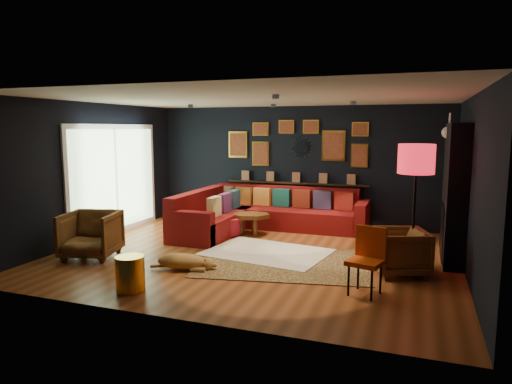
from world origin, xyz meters
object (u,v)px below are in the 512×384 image
(coffee_table, at_px, (251,218))
(orange_chair, at_px, (368,255))
(sectional, at_px, (257,215))
(pouf, at_px, (228,226))
(armchair_left, at_px, (91,233))
(armchair_right, at_px, (400,249))
(gold_stool, at_px, (130,274))
(dog, at_px, (182,258))
(floor_lamp, at_px, (416,164))

(coffee_table, bearing_deg, orange_chair, -45.14)
(sectional, xyz_separation_m, coffee_table, (0.01, -0.42, 0.02))
(pouf, bearing_deg, armchair_left, -124.38)
(armchair_right, bearing_deg, gold_stool, -78.70)
(dog, bearing_deg, floor_lamp, 6.88)
(sectional, bearing_deg, orange_chair, -49.23)
(floor_lamp, bearing_deg, gold_stool, -148.47)
(pouf, relative_size, orange_chair, 0.57)
(coffee_table, relative_size, armchair_left, 1.09)
(pouf, bearing_deg, coffee_table, 33.17)
(orange_chair, bearing_deg, armchair_left, -166.04)
(sectional, height_order, dog, sectional)
(coffee_table, xyz_separation_m, armchair_left, (-1.89, -2.45, 0.08))
(coffee_table, bearing_deg, gold_stool, -95.64)
(orange_chair, relative_size, dog, 0.84)
(coffee_table, distance_m, floor_lamp, 3.65)
(sectional, xyz_separation_m, pouf, (-0.36, -0.66, -0.13))
(coffee_table, xyz_separation_m, armchair_right, (2.94, -1.63, 0.03))
(pouf, relative_size, armchair_left, 0.59)
(coffee_table, bearing_deg, sectional, 91.98)
(armchair_left, relative_size, floor_lamp, 0.45)
(coffee_table, xyz_separation_m, gold_stool, (-0.35, -3.56, -0.11))
(armchair_right, bearing_deg, dog, -92.96)
(gold_stool, relative_size, orange_chair, 0.54)
(pouf, xyz_separation_m, armchair_right, (3.32, -1.38, 0.18))
(armchair_left, xyz_separation_m, armchair_right, (4.82, 0.82, -0.05))
(coffee_table, distance_m, orange_chair, 3.65)
(armchair_right, relative_size, gold_stool, 1.58)
(armchair_left, distance_m, floor_lamp, 5.23)
(orange_chair, bearing_deg, coffee_table, 150.52)
(armchair_left, distance_m, armchair_right, 4.89)
(gold_stool, relative_size, dog, 0.46)
(pouf, relative_size, floor_lamp, 0.26)
(coffee_table, bearing_deg, pouf, -146.83)
(armchair_right, xyz_separation_m, dog, (-3.10, -0.90, -0.19))
(coffee_table, relative_size, orange_chair, 1.06)
(coffee_table, bearing_deg, floor_lamp, -24.97)
(gold_stool, bearing_deg, armchair_left, 144.18)
(armchair_left, xyz_separation_m, gold_stool, (1.54, -1.11, -0.19))
(armchair_left, height_order, orange_chair, orange_chair)
(dog, bearing_deg, armchair_right, 4.63)
(coffee_table, height_order, orange_chair, orange_chair)
(coffee_table, distance_m, pouf, 0.48)
(pouf, bearing_deg, armchair_right, -22.65)
(coffee_table, bearing_deg, armchair_right, -29.04)
(coffee_table, relative_size, pouf, 1.86)
(coffee_table, bearing_deg, dog, -93.63)
(sectional, distance_m, floor_lamp, 3.85)
(orange_chair, bearing_deg, pouf, 157.28)
(pouf, bearing_deg, orange_chair, -38.39)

